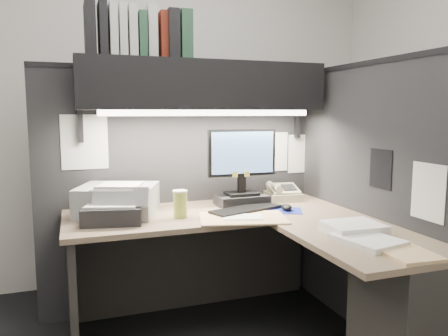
{
  "coord_description": "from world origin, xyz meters",
  "views": [
    {
      "loc": [
        -0.67,
        -1.94,
        1.33
      ],
      "look_at": [
        0.18,
        0.51,
        1.0
      ],
      "focal_mm": 35.0,
      "sensor_mm": 36.0,
      "label": 1
    }
  ],
  "objects_px": {
    "overhead_shelf": "(203,86)",
    "telephone": "(283,194)",
    "keyboard": "(246,210)",
    "desk": "(300,283)",
    "coffee_cup": "(180,205)",
    "printer": "(118,200)",
    "monitor": "(242,175)",
    "notebook_stack": "(113,214)"
  },
  "relations": [
    {
      "from": "overhead_shelf",
      "to": "telephone",
      "type": "xyz_separation_m",
      "value": [
        0.57,
        -0.02,
        -0.73
      ]
    },
    {
      "from": "keyboard",
      "to": "telephone",
      "type": "bearing_deg",
      "value": 14.03
    },
    {
      "from": "keyboard",
      "to": "telephone",
      "type": "distance_m",
      "value": 0.45
    },
    {
      "from": "overhead_shelf",
      "to": "telephone",
      "type": "height_order",
      "value": "overhead_shelf"
    },
    {
      "from": "monitor",
      "to": "coffee_cup",
      "type": "relative_size",
      "value": 3.33
    },
    {
      "from": "desk",
      "to": "notebook_stack",
      "type": "xyz_separation_m",
      "value": [
        -0.9,
        0.49,
        0.33
      ]
    },
    {
      "from": "overhead_shelf",
      "to": "monitor",
      "type": "relative_size",
      "value": 3.12
    },
    {
      "from": "telephone",
      "to": "coffee_cup",
      "type": "height_order",
      "value": "coffee_cup"
    },
    {
      "from": "monitor",
      "to": "notebook_stack",
      "type": "xyz_separation_m",
      "value": [
        -0.84,
        -0.19,
        -0.15
      ]
    },
    {
      "from": "coffee_cup",
      "to": "notebook_stack",
      "type": "distance_m",
      "value": 0.38
    },
    {
      "from": "monitor",
      "to": "notebook_stack",
      "type": "height_order",
      "value": "monitor"
    },
    {
      "from": "monitor",
      "to": "keyboard",
      "type": "xyz_separation_m",
      "value": [
        -0.05,
        -0.19,
        -0.19
      ]
    },
    {
      "from": "keyboard",
      "to": "printer",
      "type": "height_order",
      "value": "printer"
    },
    {
      "from": "overhead_shelf",
      "to": "desk",
      "type": "bearing_deg",
      "value": -68.21
    },
    {
      "from": "coffee_cup",
      "to": "notebook_stack",
      "type": "relative_size",
      "value": 0.47
    },
    {
      "from": "coffee_cup",
      "to": "printer",
      "type": "xyz_separation_m",
      "value": [
        -0.33,
        0.19,
        0.01
      ]
    },
    {
      "from": "overhead_shelf",
      "to": "keyboard",
      "type": "height_order",
      "value": "overhead_shelf"
    },
    {
      "from": "overhead_shelf",
      "to": "printer",
      "type": "bearing_deg",
      "value": -170.59
    },
    {
      "from": "coffee_cup",
      "to": "monitor",
      "type": "bearing_deg",
      "value": 24.43
    },
    {
      "from": "desk",
      "to": "coffee_cup",
      "type": "bearing_deg",
      "value": 138.38
    },
    {
      "from": "overhead_shelf",
      "to": "notebook_stack",
      "type": "bearing_deg",
      "value": -156.28
    },
    {
      "from": "desk",
      "to": "printer",
      "type": "height_order",
      "value": "printer"
    },
    {
      "from": "notebook_stack",
      "to": "telephone",
      "type": "bearing_deg",
      "value": 11.78
    },
    {
      "from": "monitor",
      "to": "keyboard",
      "type": "bearing_deg",
      "value": -104.72
    },
    {
      "from": "keyboard",
      "to": "monitor",
      "type": "bearing_deg",
      "value": 56.75
    },
    {
      "from": "keyboard",
      "to": "printer",
      "type": "xyz_separation_m",
      "value": [
        -0.75,
        0.18,
        0.08
      ]
    },
    {
      "from": "overhead_shelf",
      "to": "telephone",
      "type": "bearing_deg",
      "value": -2.07
    },
    {
      "from": "keyboard",
      "to": "printer",
      "type": "distance_m",
      "value": 0.77
    },
    {
      "from": "telephone",
      "to": "overhead_shelf",
      "type": "bearing_deg",
      "value": -175.88
    },
    {
      "from": "desk",
      "to": "coffee_cup",
      "type": "relative_size",
      "value": 11.39
    },
    {
      "from": "keyboard",
      "to": "coffee_cup",
      "type": "bearing_deg",
      "value": 163.17
    },
    {
      "from": "overhead_shelf",
      "to": "coffee_cup",
      "type": "bearing_deg",
      "value": -128.28
    },
    {
      "from": "telephone",
      "to": "coffee_cup",
      "type": "distance_m",
      "value": 0.84
    },
    {
      "from": "monitor",
      "to": "telephone",
      "type": "distance_m",
      "value": 0.37
    },
    {
      "from": "keyboard",
      "to": "notebook_stack",
      "type": "height_order",
      "value": "notebook_stack"
    },
    {
      "from": "keyboard",
      "to": "desk",
      "type": "bearing_deg",
      "value": -96.4
    },
    {
      "from": "overhead_shelf",
      "to": "monitor",
      "type": "bearing_deg",
      "value": -17.4
    },
    {
      "from": "overhead_shelf",
      "to": "keyboard",
      "type": "xyz_separation_m",
      "value": [
        0.19,
        -0.27,
        -0.76
      ]
    },
    {
      "from": "overhead_shelf",
      "to": "telephone",
      "type": "relative_size",
      "value": 6.95
    },
    {
      "from": "keyboard",
      "to": "telephone",
      "type": "height_order",
      "value": "telephone"
    },
    {
      "from": "desk",
      "to": "coffee_cup",
      "type": "distance_m",
      "value": 0.79
    },
    {
      "from": "monitor",
      "to": "telephone",
      "type": "relative_size",
      "value": 2.23
    }
  ]
}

